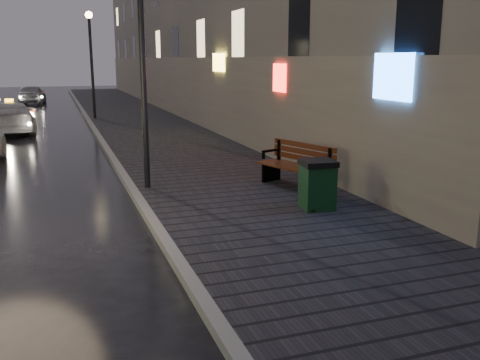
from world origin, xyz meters
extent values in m
plane|color=black|center=(0.00, 0.00, 0.00)|extent=(120.00, 120.00, 0.00)
cube|color=black|center=(3.90, 21.00, 0.07)|extent=(4.60, 58.00, 0.15)
cube|color=slate|center=(1.50, 21.00, 0.07)|extent=(0.20, 58.00, 0.15)
cylinder|color=black|center=(1.85, 6.00, 2.65)|extent=(0.14, 0.14, 5.00)
cylinder|color=black|center=(1.85, 22.00, 2.65)|extent=(0.14, 0.14, 5.00)
sphere|color=#FFD88C|center=(1.85, 22.00, 5.25)|extent=(0.36, 0.36, 0.36)
cube|color=black|center=(5.45, 4.02, 0.38)|extent=(0.56, 0.25, 0.45)
cube|color=black|center=(5.68, 4.10, 0.78)|extent=(0.09, 0.09, 0.80)
cube|color=black|center=(5.39, 4.00, 0.92)|extent=(0.47, 0.21, 0.06)
cube|color=black|center=(4.89, 5.63, 0.38)|extent=(0.56, 0.25, 0.45)
cube|color=black|center=(5.12, 5.71, 0.78)|extent=(0.09, 0.09, 0.80)
cube|color=black|center=(4.83, 5.61, 0.92)|extent=(0.47, 0.21, 0.06)
cube|color=#47200F|center=(5.17, 4.82, 0.64)|extent=(1.34, 2.16, 0.05)
cube|color=#47200F|center=(5.42, 4.91, 0.97)|extent=(0.71, 1.95, 0.45)
cube|color=black|center=(4.79, 2.98, 0.60)|extent=(0.68, 0.68, 0.89)
cube|color=black|center=(4.79, 2.98, 1.10)|extent=(0.73, 0.73, 0.11)
imported|color=silver|center=(-1.91, 18.56, 0.66)|extent=(2.32, 4.74, 1.33)
imported|color=#A9A8B1|center=(-1.51, 34.44, 0.67)|extent=(2.00, 4.09, 1.34)
camera|label=1|loc=(-0.14, -6.44, 3.14)|focal=40.00mm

